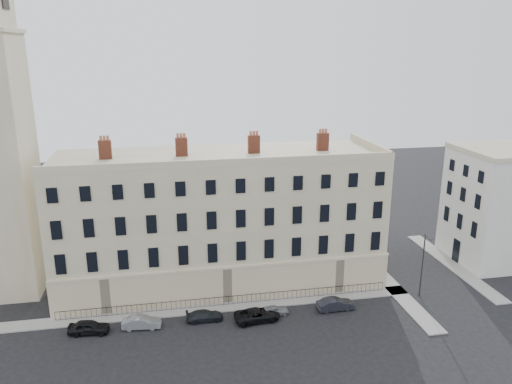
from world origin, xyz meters
TOP-DOWN VIEW (x-y plane):
  - ground at (0.00, 0.00)m, footprint 160.00×160.00m
  - terrace at (-5.97, 11.97)m, footprint 36.22×12.22m
  - adjacent_building at (29.00, 11.00)m, footprint 10.00×10.00m
  - pavement_terrace at (-10.00, 5.00)m, footprint 48.00×2.00m
  - pavement_east_return at (13.00, 8.00)m, footprint 2.00×24.00m
  - pavement_adjacent at (23.00, 10.00)m, footprint 2.00×20.00m
  - railings at (-6.00, 5.40)m, footprint 35.00×0.04m
  - car_a at (-19.86, 2.53)m, footprint 4.04×1.96m
  - car_b at (-14.93, 2.57)m, footprint 3.84×1.64m
  - car_c at (-8.75, 2.79)m, footprint 3.76×1.62m
  - car_d at (-3.56, 1.80)m, footprint 4.82×2.58m
  - car_e at (-1.75, 2.48)m, footprint 3.33×1.72m
  - car_f at (4.87, 2.36)m, footprint 3.97×1.48m
  - streetlamp at (14.99, 3.39)m, footprint 0.32×1.60m

SIDE VIEW (x-z plane):
  - ground at x=0.00m, z-range 0.00..0.00m
  - pavement_terrace at x=-10.00m, z-range 0.00..0.12m
  - pavement_east_return at x=13.00m, z-range 0.00..0.12m
  - pavement_adjacent at x=23.00m, z-range 0.00..0.12m
  - car_c at x=-8.75m, z-range 0.00..1.08m
  - car_e at x=-1.75m, z-range 0.00..1.08m
  - railings at x=-6.00m, z-range 0.07..1.03m
  - car_b at x=-14.93m, z-range 0.00..1.23m
  - car_d at x=-3.56m, z-range 0.00..1.29m
  - car_f at x=4.87m, z-range 0.00..1.30m
  - car_a at x=-19.86m, z-range 0.00..1.33m
  - streetlamp at x=14.99m, z-range 0.40..7.79m
  - adjacent_building at x=29.00m, z-range 0.00..14.00m
  - terrace at x=-5.97m, z-range -1.00..16.00m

